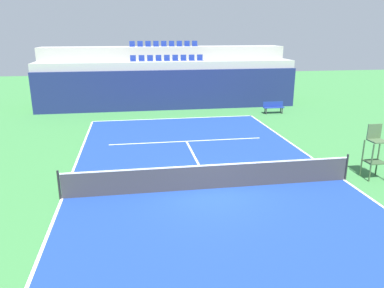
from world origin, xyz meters
TOP-DOWN VIEW (x-y plane):
  - ground_plane at (0.00, 0.00)m, footprint 80.00×80.00m
  - court_surface at (0.00, 0.00)m, footprint 11.00×24.00m
  - baseline_far at (0.00, 11.95)m, footprint 11.00×0.10m
  - sideline_left at (-5.45, 0.00)m, footprint 0.10×24.00m
  - sideline_right at (5.45, 0.00)m, footprint 0.10×24.00m
  - service_line_far at (0.00, 6.40)m, footprint 8.26×0.10m
  - centre_service_line at (0.00, 3.20)m, footprint 0.10×6.40m
  - back_wall at (0.00, 14.95)m, footprint 19.65×0.30m
  - stands_tier_lower at (0.00, 16.30)m, footprint 19.65×2.40m
  - stands_tier_upper at (0.00, 18.70)m, footprint 19.65×2.40m
  - seating_row_lower at (0.00, 16.40)m, footprint 5.59×0.44m
  - seating_row_upper at (0.00, 18.80)m, footprint 5.59×0.44m
  - tennis_net at (0.00, 0.00)m, footprint 11.08×0.08m
  - umpire_chair at (6.70, 0.06)m, footprint 0.76×0.66m
  - player_bench at (7.27, 12.47)m, footprint 1.50×0.40m

SIDE VIEW (x-z plane):
  - ground_plane at x=0.00m, z-range 0.00..0.00m
  - court_surface at x=0.00m, z-range 0.00..0.01m
  - baseline_far at x=0.00m, z-range 0.01..0.01m
  - sideline_left at x=-5.45m, z-range 0.01..0.01m
  - sideline_right at x=5.45m, z-range 0.01..0.01m
  - service_line_far at x=0.00m, z-range 0.01..0.01m
  - centre_service_line at x=0.00m, z-range 0.01..0.01m
  - player_bench at x=7.27m, z-range 0.08..0.93m
  - tennis_net at x=0.00m, z-range -0.03..1.04m
  - umpire_chair at x=6.70m, z-range 0.09..2.29m
  - back_wall at x=0.00m, z-range 0.00..2.97m
  - stands_tier_lower at x=0.00m, z-range 0.00..3.54m
  - stands_tier_upper at x=0.00m, z-range 0.00..4.52m
  - seating_row_lower at x=0.00m, z-range 3.45..3.89m
  - seating_row_upper at x=0.00m, z-range 4.42..4.86m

